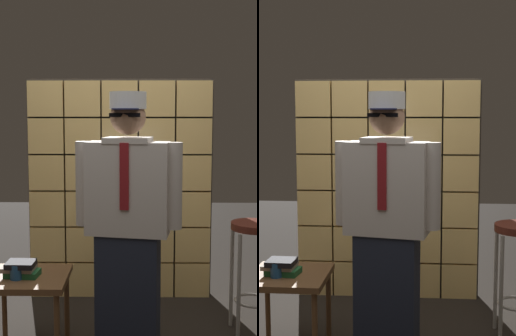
% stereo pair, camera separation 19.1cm
% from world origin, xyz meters
% --- Properties ---
extents(glass_block_wall, '(1.59, 0.10, 1.90)m').
position_xyz_m(glass_block_wall, '(0.00, 1.42, 0.93)').
color(glass_block_wall, '#F2C672').
rests_on(glass_block_wall, ground).
extents(standing_person, '(0.69, 0.34, 1.72)m').
position_xyz_m(standing_person, '(0.09, 0.29, 0.90)').
color(standing_person, '#1E2333').
rests_on(standing_person, ground).
extents(side_table, '(0.52, 0.52, 0.54)m').
position_xyz_m(side_table, '(-0.57, 0.33, 0.47)').
color(side_table, brown).
rests_on(side_table, ground).
extents(book_stack, '(0.25, 0.19, 0.10)m').
position_xyz_m(book_stack, '(-0.61, 0.31, 0.59)').
color(book_stack, '#1E592D').
rests_on(book_stack, side_table).
extents(coffee_mug, '(0.13, 0.08, 0.09)m').
position_xyz_m(coffee_mug, '(-0.62, 0.25, 0.59)').
color(coffee_mug, navy).
rests_on(coffee_mug, side_table).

